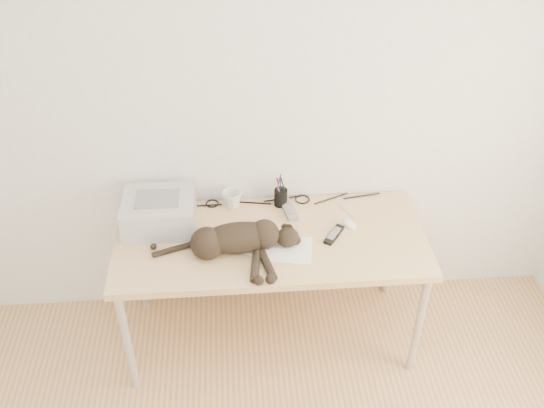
{
  "coord_description": "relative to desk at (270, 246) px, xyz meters",
  "views": [
    {
      "loc": [
        -0.18,
        -0.98,
        2.75
      ],
      "look_at": [
        0.0,
        1.34,
        1.0
      ],
      "focal_mm": 40.0,
      "sensor_mm": 36.0,
      "label": 1
    }
  ],
  "objects": [
    {
      "name": "cat",
      "position": [
        -0.19,
        -0.18,
        0.21
      ],
      "size": [
        0.74,
        0.34,
        0.17
      ],
      "rotation": [
        0.0,
        0.0,
        0.09
      ],
      "color": "black",
      "rests_on": "desk"
    },
    {
      "name": "remote_grey",
      "position": [
        0.11,
        0.14,
        0.14
      ],
      "size": [
        0.09,
        0.21,
        0.02
      ],
      "primitive_type": "cube",
      "rotation": [
        0.0,
        0.0,
        0.19
      ],
      "color": "slate",
      "rests_on": "desk"
    },
    {
      "name": "papers",
      "position": [
        0.04,
        -0.17,
        0.14
      ],
      "size": [
        0.36,
        0.29,
        0.01
      ],
      "color": "white",
      "rests_on": "desk"
    },
    {
      "name": "mouse",
      "position": [
        0.42,
        -0.01,
        0.15
      ],
      "size": [
        0.09,
        0.12,
        0.03
      ],
      "primitive_type": "ellipsoid",
      "rotation": [
        0.0,
        0.0,
        0.34
      ],
      "color": "silver",
      "rests_on": "desk"
    },
    {
      "name": "remote_black",
      "position": [
        0.33,
        -0.1,
        0.14
      ],
      "size": [
        0.13,
        0.16,
        0.02
      ],
      "primitive_type": "cube",
      "rotation": [
        0.0,
        0.0,
        -0.6
      ],
      "color": "black",
      "rests_on": "desk"
    },
    {
      "name": "mug",
      "position": [
        -0.19,
        0.19,
        0.18
      ],
      "size": [
        0.15,
        0.15,
        0.1
      ],
      "primitive_type": "imported",
      "rotation": [
        0.0,
        0.0,
        0.93
      ],
      "color": "white",
      "rests_on": "desk"
    },
    {
      "name": "pen_cup",
      "position": [
        0.08,
        0.19,
        0.18
      ],
      "size": [
        0.07,
        0.07,
        0.18
      ],
      "color": "black",
      "rests_on": "desk"
    },
    {
      "name": "wall_back",
      "position": [
        0.0,
        0.27,
        0.69
      ],
      "size": [
        3.5,
        0.0,
        3.5
      ],
      "primitive_type": "plane",
      "rotation": [
        1.57,
        0.0,
        0.0
      ],
      "color": "white",
      "rests_on": "floor"
    },
    {
      "name": "desk",
      "position": [
        0.0,
        0.0,
        0.0
      ],
      "size": [
        1.6,
        0.7,
        0.74
      ],
      "color": "tan",
      "rests_on": "floor"
    },
    {
      "name": "printer",
      "position": [
        -0.57,
        0.07,
        0.22
      ],
      "size": [
        0.37,
        0.32,
        0.18
      ],
      "color": "#B3B3B8",
      "rests_on": "desk"
    },
    {
      "name": "cable_tangle",
      "position": [
        0.0,
        0.22,
        0.14
      ],
      "size": [
        1.36,
        0.09,
        0.01
      ],
      "primitive_type": null,
      "color": "black",
      "rests_on": "desk"
    }
  ]
}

